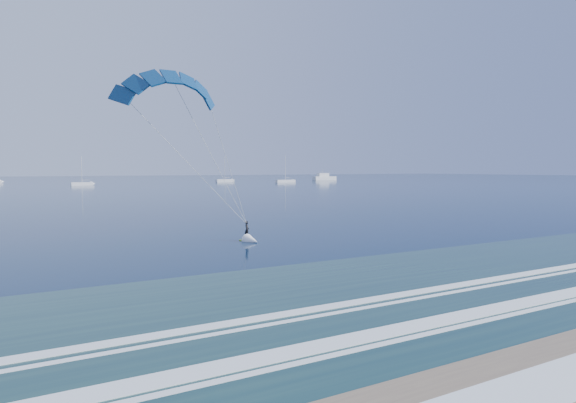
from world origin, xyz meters
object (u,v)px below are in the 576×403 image
(kitesurfer_rig, at_px, (212,157))
(sailboat_3, at_px, (82,184))
(motor_yacht, at_px, (324,177))
(sailboat_4, at_px, (225,180))
(sailboat_5, at_px, (285,181))

(kitesurfer_rig, bearing_deg, sailboat_3, 84.54)
(kitesurfer_rig, distance_m, motor_yacht, 239.86)
(kitesurfer_rig, bearing_deg, motor_yacht, 53.33)
(kitesurfer_rig, distance_m, sailboat_4, 202.29)
(kitesurfer_rig, distance_m, sailboat_5, 190.17)
(motor_yacht, distance_m, sailboat_5, 52.69)
(kitesurfer_rig, height_order, motor_yacht, kitesurfer_rig)
(sailboat_4, distance_m, sailboat_5, 30.36)
(sailboat_4, height_order, sailboat_5, sailboat_5)
(kitesurfer_rig, xyz_separation_m, motor_yacht, (143.20, 192.34, -5.61))
(motor_yacht, bearing_deg, sailboat_4, -173.11)
(sailboat_3, distance_m, sailboat_5, 85.13)
(sailboat_5, bearing_deg, sailboat_4, 128.58)
(kitesurfer_rig, xyz_separation_m, sailboat_5, (100.71, 161.19, -6.39))
(motor_yacht, relative_size, sailboat_3, 1.26)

